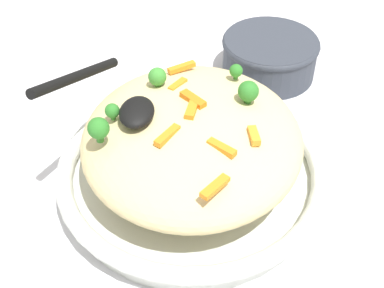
# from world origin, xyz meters

# --- Properties ---
(ground_plane) EXTENTS (2.40, 2.40, 0.00)m
(ground_plane) POSITION_xyz_m (0.00, 0.00, 0.00)
(ground_plane) COLOR silver
(serving_bowl) EXTENTS (0.34, 0.34, 0.05)m
(serving_bowl) POSITION_xyz_m (0.00, 0.00, 0.03)
(serving_bowl) COLOR silver
(serving_bowl) RESTS_ON ground_plane
(pasta_mound) EXTENTS (0.29, 0.27, 0.09)m
(pasta_mound) POSITION_xyz_m (0.00, 0.00, 0.09)
(pasta_mound) COLOR #DBC689
(pasta_mound) RESTS_ON serving_bowl
(carrot_piece_0) EXTENTS (0.03, 0.03, 0.01)m
(carrot_piece_0) POSITION_xyz_m (0.02, -0.00, 0.13)
(carrot_piece_0) COLOR orange
(carrot_piece_0) RESTS_ON pasta_mound
(carrot_piece_1) EXTENTS (0.03, 0.03, 0.01)m
(carrot_piece_1) POSITION_xyz_m (-0.06, -0.04, 0.13)
(carrot_piece_1) COLOR orange
(carrot_piece_1) RESTS_ON pasta_mound
(carrot_piece_2) EXTENTS (0.03, 0.02, 0.01)m
(carrot_piece_2) POSITION_xyz_m (-0.00, 0.00, 0.13)
(carrot_piece_2) COLOR orange
(carrot_piece_2) RESTS_ON pasta_mound
(carrot_piece_3) EXTENTS (0.04, 0.03, 0.01)m
(carrot_piece_3) POSITION_xyz_m (-0.11, -0.03, 0.12)
(carrot_piece_3) COLOR orange
(carrot_piece_3) RESTS_ON pasta_mound
(carrot_piece_4) EXTENTS (0.03, 0.02, 0.01)m
(carrot_piece_4) POSITION_xyz_m (0.05, 0.02, 0.13)
(carrot_piece_4) COLOR orange
(carrot_piece_4) RESTS_ON pasta_mound
(carrot_piece_5) EXTENTS (0.03, 0.04, 0.01)m
(carrot_piece_5) POSITION_xyz_m (0.09, 0.02, 0.12)
(carrot_piece_5) COLOR orange
(carrot_piece_5) RESTS_ON pasta_mound
(carrot_piece_6) EXTENTS (0.04, 0.03, 0.01)m
(carrot_piece_6) POSITION_xyz_m (-0.04, 0.02, 0.13)
(carrot_piece_6) COLOR orange
(carrot_piece_6) RESTS_ON pasta_mound
(carrot_piece_7) EXTENTS (0.03, 0.01, 0.01)m
(carrot_piece_7) POSITION_xyz_m (-0.03, -0.07, 0.13)
(carrot_piece_7) COLOR orange
(carrot_piece_7) RESTS_ON pasta_mound
(broccoli_floret_0) EXTENTS (0.03, 0.03, 0.03)m
(broccoli_floret_0) POSITION_xyz_m (0.03, -0.06, 0.14)
(broccoli_floret_0) COLOR #296820
(broccoli_floret_0) RESTS_ON pasta_mound
(broccoli_floret_1) EXTENTS (0.02, 0.02, 0.02)m
(broccoli_floret_1) POSITION_xyz_m (-0.01, 0.09, 0.13)
(broccoli_floret_1) COLOR #296820
(broccoli_floret_1) RESTS_ON pasta_mound
(broccoli_floret_2) EXTENTS (0.02, 0.02, 0.02)m
(broccoli_floret_2) POSITION_xyz_m (0.08, -0.05, 0.13)
(broccoli_floret_2) COLOR #296820
(broccoli_floret_2) RESTS_ON pasta_mound
(broccoli_floret_3) EXTENTS (0.02, 0.02, 0.03)m
(broccoli_floret_3) POSITION_xyz_m (-0.05, 0.10, 0.14)
(broccoli_floret_3) COLOR #296820
(broccoli_floret_3) RESTS_ON pasta_mound
(broccoli_floret_4) EXTENTS (0.02, 0.02, 0.03)m
(broccoli_floret_4) POSITION_xyz_m (0.06, 0.05, 0.14)
(broccoli_floret_4) COLOR #377928
(broccoli_floret_4) RESTS_ON pasta_mound
(serving_spoon) EXTENTS (0.15, 0.13, 0.07)m
(serving_spoon) POSITION_xyz_m (-0.00, 0.09, 0.14)
(serving_spoon) COLOR black
(serving_spoon) RESTS_ON pasta_mound
(companion_bowl) EXTENTS (0.16, 0.16, 0.07)m
(companion_bowl) POSITION_xyz_m (0.27, -0.11, 0.04)
(companion_bowl) COLOR #333842
(companion_bowl) RESTS_ON ground_plane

